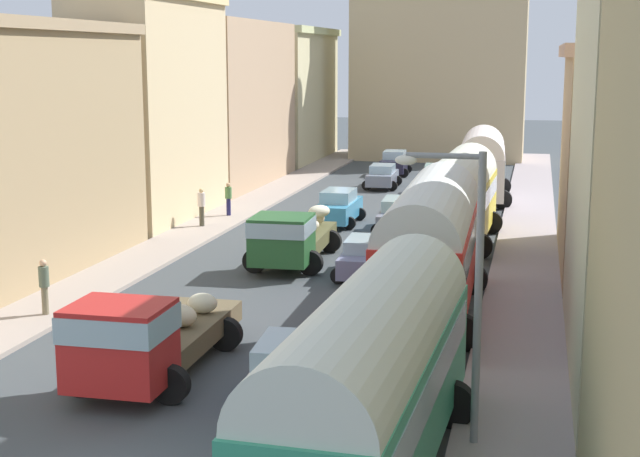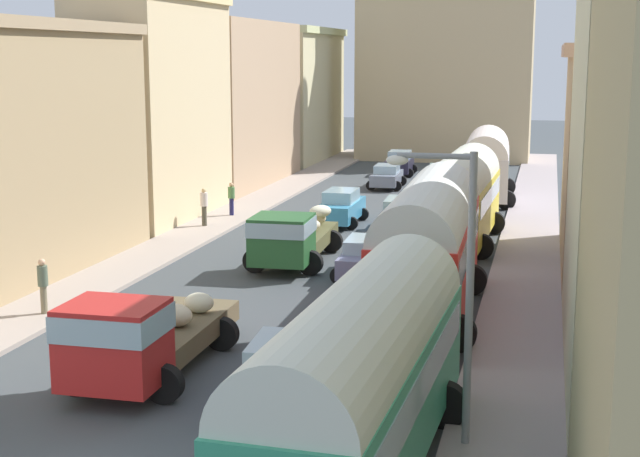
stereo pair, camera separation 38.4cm
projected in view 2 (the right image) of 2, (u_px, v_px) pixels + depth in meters
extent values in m
plane|color=#3E4448|center=(367.00, 231.00, 42.24)|extent=(154.00, 154.00, 0.00)
cube|color=#A2948A|center=(217.00, 223.00, 43.94)|extent=(2.50, 70.00, 0.14)
cube|color=#A19495|center=(530.00, 237.00, 40.52)|extent=(2.50, 70.00, 0.14)
cube|color=tan|center=(19.00, 155.00, 33.15)|extent=(4.03, 12.91, 8.70)
cube|color=tan|center=(11.00, 25.00, 32.32)|extent=(4.44, 12.91, 0.41)
cube|color=beige|center=(154.00, 112.00, 44.53)|extent=(4.23, 10.19, 10.38)
cube|color=tan|center=(226.00, 104.00, 56.42)|extent=(5.62, 13.77, 9.90)
cube|color=beige|center=(289.00, 98.00, 69.93)|extent=(5.59, 12.78, 9.38)
cube|color=#C3C98F|center=(289.00, 31.00, 69.02)|extent=(6.15, 12.78, 0.50)
cube|color=tan|center=(446.00, 70.00, 70.57)|extent=(12.88, 6.30, 13.47)
cube|color=tan|center=(384.00, 40.00, 69.72)|extent=(2.85, 2.85, 17.94)
cube|color=tan|center=(506.00, 40.00, 67.59)|extent=(2.85, 2.85, 17.94)
cube|color=#339B74|center=(361.00, 400.00, 17.13)|extent=(2.73, 9.83, 2.20)
cylinder|color=silver|center=(362.00, 343.00, 16.93)|extent=(2.67, 9.64, 2.30)
cube|color=#99B7C6|center=(361.00, 375.00, 17.04)|extent=(2.74, 9.06, 0.70)
cylinder|color=black|center=(344.00, 394.00, 20.49)|extent=(1.00, 0.35, 1.00)
cylinder|color=black|center=(445.00, 405.00, 19.88)|extent=(1.00, 0.35, 1.00)
cube|color=red|center=(429.00, 260.00, 27.97)|extent=(2.64, 10.05, 2.57)
cylinder|color=silver|center=(430.00, 218.00, 27.73)|extent=(2.58, 9.85, 2.35)
cube|color=#99B7C6|center=(429.00, 242.00, 27.87)|extent=(2.67, 9.25, 0.82)
cylinder|color=black|center=(404.00, 276.00, 31.42)|extent=(1.00, 0.35, 1.00)
cylinder|color=black|center=(472.00, 280.00, 30.94)|extent=(1.00, 0.35, 1.00)
cylinder|color=black|center=(375.00, 328.00, 25.47)|extent=(1.00, 0.35, 1.00)
cylinder|color=black|center=(458.00, 333.00, 24.99)|extent=(1.00, 0.35, 1.00)
cube|color=yellow|center=(461.00, 206.00, 38.97)|extent=(2.65, 8.83, 2.25)
cylinder|color=silver|center=(462.00, 180.00, 38.76)|extent=(2.60, 8.65, 2.34)
cube|color=#99B7C6|center=(462.00, 195.00, 38.88)|extent=(2.68, 8.13, 0.72)
cylinder|color=black|center=(443.00, 221.00, 42.05)|extent=(1.00, 0.35, 1.00)
cylinder|color=black|center=(494.00, 223.00, 41.44)|extent=(1.00, 0.35, 1.00)
cylinder|color=black|center=(424.00, 244.00, 36.91)|extent=(1.00, 0.35, 1.00)
cylinder|color=black|center=(481.00, 247.00, 36.31)|extent=(1.00, 0.35, 1.00)
cube|color=silver|center=(486.00, 172.00, 50.48)|extent=(2.77, 8.26, 2.21)
cylinder|color=silver|center=(486.00, 152.00, 50.28)|extent=(2.71, 8.09, 2.38)
cube|color=#99B7C6|center=(486.00, 163.00, 50.39)|extent=(2.79, 7.61, 0.71)
cylinder|color=black|center=(466.00, 186.00, 53.35)|extent=(1.00, 0.35, 1.00)
cylinder|color=black|center=(507.00, 187.00, 52.89)|extent=(1.00, 0.35, 1.00)
cylinder|color=black|center=(461.00, 199.00, 48.47)|extent=(1.00, 0.35, 1.00)
cylinder|color=black|center=(506.00, 200.00, 48.02)|extent=(1.00, 0.35, 1.00)
cube|color=red|center=(114.00, 344.00, 21.12)|extent=(2.22, 1.90, 1.90)
cube|color=#99B7C6|center=(113.00, 322.00, 21.02)|extent=(2.27, 1.98, 0.61)
cube|color=brown|center=(171.00, 331.00, 24.44)|extent=(2.25, 4.83, 0.55)
ellipsoid|color=beige|center=(141.00, 318.00, 23.62)|extent=(0.80, 0.90, 0.57)
ellipsoid|color=beige|center=(176.00, 315.00, 23.88)|extent=(1.15, 1.02, 0.58)
ellipsoid|color=beige|center=(199.00, 303.00, 25.12)|extent=(0.88, 0.71, 0.55)
ellipsoid|color=beige|center=(141.00, 316.00, 22.81)|extent=(0.68, 0.82, 0.46)
cylinder|color=black|center=(164.00, 384.00, 21.27)|extent=(0.90, 0.31, 0.90)
cylinder|color=black|center=(77.00, 377.00, 21.76)|extent=(0.90, 0.31, 0.90)
cylinder|color=black|center=(222.00, 334.00, 25.10)|extent=(0.90, 0.32, 0.90)
cylinder|color=black|center=(146.00, 329.00, 25.60)|extent=(0.90, 0.32, 0.90)
cube|color=#23562A|center=(282.00, 239.00, 33.62)|extent=(2.17, 2.21, 1.71)
cube|color=#99B7C6|center=(282.00, 226.00, 33.54)|extent=(2.21, 2.30, 0.55)
cube|color=#4F4E2E|center=(302.00, 237.00, 36.97)|extent=(2.27, 4.68, 0.55)
ellipsoid|color=beige|center=(306.00, 230.00, 35.85)|extent=(1.11, 1.16, 0.48)
ellipsoid|color=beige|center=(317.00, 218.00, 38.24)|extent=(0.80, 0.64, 0.54)
ellipsoid|color=beige|center=(310.00, 225.00, 36.83)|extent=(1.15, 1.17, 0.47)
ellipsoid|color=beige|center=(320.00, 211.00, 37.90)|extent=(1.17, 1.21, 0.50)
cylinder|color=black|center=(311.00, 263.00, 33.68)|extent=(0.90, 0.31, 0.90)
cylinder|color=black|center=(255.00, 260.00, 34.09)|extent=(0.90, 0.31, 0.90)
cylinder|color=black|center=(331.00, 241.00, 37.57)|extent=(0.90, 0.31, 0.90)
cylinder|color=black|center=(282.00, 239.00, 37.98)|extent=(0.90, 0.31, 0.90)
cube|color=#3D93C2|center=(341.00, 210.00, 43.80)|extent=(1.57, 4.12, 0.82)
cube|color=#96BCCE|center=(341.00, 196.00, 43.67)|extent=(1.38, 2.15, 0.55)
cylinder|color=black|center=(351.00, 223.00, 42.46)|extent=(0.60, 0.21, 0.60)
cylinder|color=black|center=(318.00, 222.00, 42.83)|extent=(0.60, 0.21, 0.60)
cylinder|color=black|center=(363.00, 214.00, 44.90)|extent=(0.60, 0.21, 0.60)
cylinder|color=black|center=(331.00, 213.00, 45.27)|extent=(0.60, 0.21, 0.60)
cube|color=slate|center=(387.00, 178.00, 55.79)|extent=(1.63, 3.87, 0.67)
cube|color=#97B6CB|center=(387.00, 169.00, 55.69)|extent=(1.40, 2.03, 0.47)
cylinder|color=black|center=(397.00, 186.00, 54.55)|extent=(0.60, 0.21, 0.60)
cylinder|color=black|center=(371.00, 185.00, 54.87)|extent=(0.60, 0.21, 0.60)
cylinder|color=black|center=(402.00, 181.00, 56.83)|extent=(0.60, 0.21, 0.60)
cylinder|color=black|center=(377.00, 180.00, 57.15)|extent=(0.60, 0.21, 0.60)
cube|color=#1F1D2F|center=(400.00, 165.00, 61.78)|extent=(1.68, 3.78, 0.83)
cube|color=#98B9CB|center=(400.00, 155.00, 61.66)|extent=(1.43, 1.98, 0.53)
cylinder|color=black|center=(409.00, 173.00, 60.58)|extent=(0.60, 0.21, 0.60)
cylinder|color=black|center=(386.00, 172.00, 60.90)|extent=(0.60, 0.21, 0.60)
cylinder|color=black|center=(413.00, 169.00, 62.81)|extent=(0.60, 0.21, 0.60)
cylinder|color=black|center=(390.00, 168.00, 63.12)|extent=(0.60, 0.21, 0.60)
cube|color=silver|center=(282.00, 378.00, 21.20)|extent=(1.78, 3.97, 0.67)
cube|color=#9EB3C0|center=(282.00, 352.00, 21.08)|extent=(1.47, 2.11, 0.58)
cylinder|color=black|center=(262.00, 372.00, 22.54)|extent=(0.60, 0.21, 0.60)
cylinder|color=black|center=(323.00, 375.00, 22.29)|extent=(0.60, 0.21, 0.60)
cylinder|color=black|center=(237.00, 408.00, 20.22)|extent=(0.60, 0.21, 0.60)
cylinder|color=black|center=(304.00, 413.00, 19.96)|extent=(0.60, 0.21, 0.60)
cube|color=slate|center=(367.00, 260.00, 33.31)|extent=(1.75, 3.85, 0.71)
cube|color=#96B4C2|center=(367.00, 244.00, 33.20)|extent=(1.49, 2.02, 0.46)
cylinder|color=black|center=(350.00, 261.00, 34.67)|extent=(0.60, 0.21, 0.60)
cylinder|color=black|center=(394.00, 263.00, 34.34)|extent=(0.60, 0.21, 0.60)
cylinder|color=black|center=(339.00, 275.00, 32.41)|extent=(0.60, 0.21, 0.60)
cylinder|color=black|center=(385.00, 278.00, 32.07)|extent=(0.60, 0.21, 0.60)
cube|color=gray|center=(403.00, 218.00, 41.81)|extent=(1.93, 4.42, 0.77)
cube|color=#9FC3CA|center=(403.00, 204.00, 41.70)|extent=(1.63, 2.33, 0.51)
cylinder|color=black|center=(387.00, 220.00, 43.35)|extent=(0.60, 0.21, 0.60)
cylinder|color=black|center=(424.00, 221.00, 43.01)|extent=(0.60, 0.21, 0.60)
cylinder|color=black|center=(380.00, 230.00, 40.75)|extent=(0.60, 0.21, 0.60)
cylinder|color=black|center=(419.00, 232.00, 40.41)|extent=(0.60, 0.21, 0.60)
cube|color=#AA2324|center=(441.00, 182.00, 53.45)|extent=(1.83, 4.07, 0.82)
cube|color=#8FC3BE|center=(441.00, 170.00, 53.32)|extent=(1.51, 2.16, 0.59)
cylinder|color=black|center=(428.00, 185.00, 54.84)|extent=(0.60, 0.21, 0.60)
cylinder|color=black|center=(455.00, 186.00, 54.58)|extent=(0.60, 0.21, 0.60)
cylinder|color=black|center=(426.00, 191.00, 52.45)|extent=(0.60, 0.21, 0.60)
cylinder|color=black|center=(454.00, 192.00, 52.19)|extent=(0.60, 0.21, 0.60)
cylinder|color=#1F1F4D|center=(232.00, 216.00, 45.61)|extent=(0.18, 0.18, 0.14)
cylinder|color=#1F1F4D|center=(232.00, 207.00, 45.52)|extent=(0.27, 0.27, 0.84)
cylinder|color=#4F7B43|center=(231.00, 193.00, 45.40)|extent=(0.42, 0.42, 0.55)
sphere|color=tan|center=(231.00, 185.00, 45.33)|extent=(0.22, 0.22, 0.22)
cylinder|color=#786F55|center=(45.00, 316.00, 28.25)|extent=(0.17, 0.17, 0.14)
cylinder|color=#786F55|center=(44.00, 300.00, 28.16)|extent=(0.23, 0.23, 0.86)
cylinder|color=#566652|center=(43.00, 276.00, 28.02)|extent=(0.36, 0.36, 0.62)
sphere|color=#DAA982|center=(42.00, 262.00, 27.95)|extent=(0.22, 0.22, 0.22)
cylinder|color=#4A4536|center=(205.00, 227.00, 42.79)|extent=(0.19, 0.19, 0.14)
cylinder|color=#4A4536|center=(204.00, 216.00, 42.70)|extent=(0.32, 0.32, 0.92)
cylinder|color=beige|center=(204.00, 199.00, 42.56)|extent=(0.49, 0.49, 0.62)
sphere|color=tan|center=(204.00, 190.00, 42.48)|extent=(0.20, 0.20, 0.20)
cylinder|color=gray|center=(469.00, 305.00, 18.29)|extent=(0.16, 0.16, 6.05)
cylinder|color=gray|center=(435.00, 156.00, 17.93)|extent=(1.48, 0.11, 0.11)
ellipsoid|color=silver|center=(397.00, 160.00, 18.12)|extent=(0.44, 0.28, 0.20)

